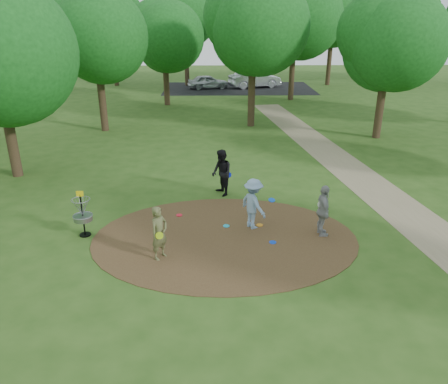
{
  "coord_description": "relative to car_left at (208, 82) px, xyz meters",
  "views": [
    {
      "loc": [
        -0.28,
        -12.28,
        6.63
      ],
      "look_at": [
        0.0,
        1.2,
        1.1
      ],
      "focal_mm": 35.0,
      "sensor_mm": 36.0,
      "label": 1
    }
  ],
  "objects": [
    {
      "name": "dirt_clearing",
      "position": [
        0.92,
        -29.81,
        -0.63
      ],
      "size": [
        8.4,
        8.4,
        0.02
      ],
      "primitive_type": "cylinder",
      "color": "#47301C",
      "rests_on": "ground"
    },
    {
      "name": "disc_ground_orange",
      "position": [
        2.12,
        -28.96,
        -0.61
      ],
      "size": [
        0.22,
        0.22,
        0.02
      ],
      "primitive_type": "cylinder",
      "color": "orange",
      "rests_on": "dirt_clearing"
    },
    {
      "name": "player_throwing_with_disc",
      "position": [
        1.87,
        -29.07,
        0.22
      ],
      "size": [
        1.31,
        1.28,
        1.72
      ],
      "color": "#87A5CA",
      "rests_on": "ground"
    },
    {
      "name": "disc_ground_blue",
      "position": [
        2.41,
        -30.16,
        -0.61
      ],
      "size": [
        0.22,
        0.22,
        0.02
      ],
      "primitive_type": "cylinder",
      "color": "blue",
      "rests_on": "dirt_clearing"
    },
    {
      "name": "disc_ground_red",
      "position": [
        -0.65,
        -28.12,
        -0.61
      ],
      "size": [
        0.22,
        0.22,
        0.02
      ],
      "primitive_type": "cylinder",
      "color": "red",
      "rests_on": "dirt_clearing"
    },
    {
      "name": "player_observer_with_disc",
      "position": [
        -0.98,
        -30.97,
        0.17
      ],
      "size": [
        0.67,
        0.71,
        1.63
      ],
      "color": "brown",
      "rests_on": "ground"
    },
    {
      "name": "ground",
      "position": [
        0.92,
        -29.81,
        -0.64
      ],
      "size": [
        100.0,
        100.0,
        0.0
      ],
      "primitive_type": "plane",
      "color": "#2D5119",
      "rests_on": "ground"
    },
    {
      "name": "footpath",
      "position": [
        7.42,
        -27.81,
        -0.64
      ],
      "size": [
        7.55,
        39.89,
        0.01
      ],
      "primitive_type": "cube",
      "rotation": [
        0.0,
        0.0,
        0.14
      ],
      "color": "#8C7A5B",
      "rests_on": "ground"
    },
    {
      "name": "car_right",
      "position": [
        4.48,
        0.53,
        0.17
      ],
      "size": [
        5.24,
        3.24,
        1.63
      ],
      "primitive_type": "imported",
      "rotation": [
        0.0,
        0.0,
        1.9
      ],
      "color": "#B3B6BB",
      "rests_on": "ground"
    },
    {
      "name": "player_walking_with_disc",
      "position": [
        0.88,
        -26.2,
        0.27
      ],
      "size": [
        0.97,
        1.08,
        1.82
      ],
      "color": "black",
      "rests_on": "ground"
    },
    {
      "name": "disc_ground_cyan",
      "position": [
        0.99,
        -29.0,
        -0.61
      ],
      "size": [
        0.22,
        0.22,
        0.02
      ],
      "primitive_type": "cylinder",
      "color": "#1BB5DD",
      "rests_on": "dirt_clearing"
    },
    {
      "name": "player_waiting_with_disc",
      "position": [
        4.03,
        -29.65,
        0.21
      ],
      "size": [
        0.45,
        1.01,
        1.71
      ],
      "color": "#9A9A9C",
      "rests_on": "ground"
    },
    {
      "name": "car_left",
      "position": [
        0.0,
        0.0,
        0.0
      ],
      "size": [
        4.02,
        2.31,
        1.29
      ],
      "primitive_type": "imported",
      "rotation": [
        0.0,
        0.0,
        1.79
      ],
      "color": "#B4B9BC",
      "rests_on": "ground"
    },
    {
      "name": "tree_ring",
      "position": [
        2.64,
        -21.13,
        4.58
      ],
      "size": [
        37.16,
        46.01,
        9.33
      ],
      "color": "#332316",
      "rests_on": "ground"
    },
    {
      "name": "disc_golf_basket",
      "position": [
        -3.58,
        -29.51,
        0.23
      ],
      "size": [
        0.63,
        0.63,
        1.54
      ],
      "color": "black",
      "rests_on": "ground"
    },
    {
      "name": "parking_lot",
      "position": [
        2.92,
        0.19,
        -0.64
      ],
      "size": [
        14.0,
        8.0,
        0.01
      ],
      "primitive_type": "cube",
      "color": "black",
      "rests_on": "ground"
    }
  ]
}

